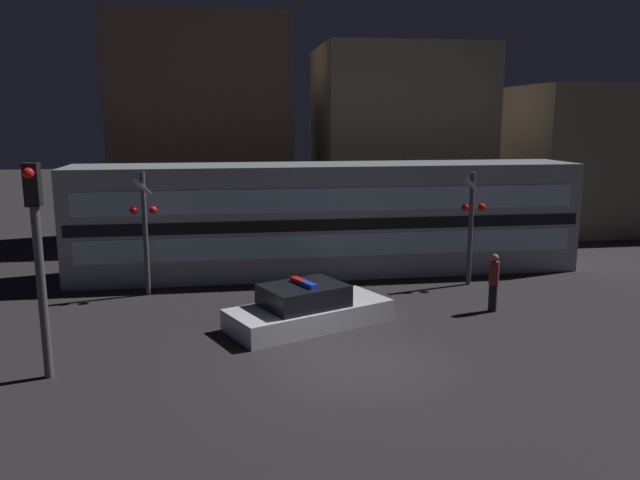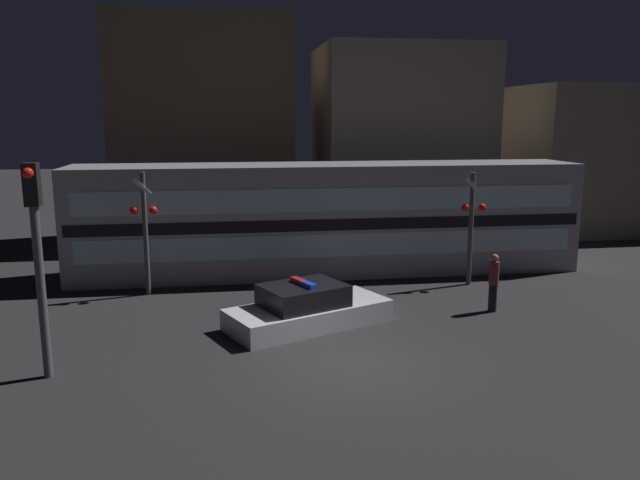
{
  "view_description": "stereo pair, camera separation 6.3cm",
  "coord_description": "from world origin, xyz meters",
  "views": [
    {
      "loc": [
        -2.77,
        -13.33,
        5.58
      ],
      "look_at": [
        0.14,
        5.82,
        1.78
      ],
      "focal_mm": 35.0,
      "sensor_mm": 36.0,
      "label": 1
    },
    {
      "loc": [
        -2.71,
        -13.34,
        5.58
      ],
      "look_at": [
        0.14,
        5.82,
        1.78
      ],
      "focal_mm": 35.0,
      "sensor_mm": 36.0,
      "label": 2
    }
  ],
  "objects": [
    {
      "name": "pedestrian",
      "position": [
        4.88,
        3.3,
        0.88
      ],
      "size": [
        0.29,
        0.29,
        1.72
      ],
      "color": "black",
      "rests_on": "ground_plane"
    },
    {
      "name": "crossing_signal_far",
      "position": [
        -5.32,
        6.58,
        2.21
      ],
      "size": [
        0.84,
        0.37,
        3.94
      ],
      "color": "#4C4C51",
      "rests_on": "ground_plane"
    },
    {
      "name": "building_right",
      "position": [
        16.63,
        15.59,
        3.57
      ],
      "size": [
        10.06,
        5.76,
        7.13
      ],
      "color": "#726656",
      "rests_on": "ground_plane"
    },
    {
      "name": "building_center",
      "position": [
        5.5,
        16.17,
        4.42
      ],
      "size": [
        7.61,
        6.44,
        8.85
      ],
      "color": "#726656",
      "rests_on": "ground_plane"
    },
    {
      "name": "crossing_signal_near",
      "position": [
        5.33,
        6.24,
        2.14
      ],
      "size": [
        0.84,
        0.37,
        3.81
      ],
      "color": "#4C4C51",
      "rests_on": "ground_plane"
    },
    {
      "name": "building_left",
      "position": [
        -3.74,
        16.45,
        5.06
      ],
      "size": [
        8.08,
        4.35,
        10.12
      ],
      "color": "brown",
      "rests_on": "ground_plane"
    },
    {
      "name": "traffic_light_corner",
      "position": [
        -6.71,
        0.24,
        2.86
      ],
      "size": [
        0.3,
        0.46,
        4.68
      ],
      "color": "#4C4C51",
      "rests_on": "ground_plane"
    },
    {
      "name": "ground_plane",
      "position": [
        0.0,
        0.0,
        0.0
      ],
      "size": [
        120.0,
        120.0,
        0.0
      ],
      "primitive_type": "plane",
      "color": "#262326"
    },
    {
      "name": "train",
      "position": [
        0.89,
        8.82,
        1.98
      ],
      "size": [
        18.18,
        2.87,
        3.96
      ],
      "color": "#999EA5",
      "rests_on": "ground_plane"
    },
    {
      "name": "police_car",
      "position": [
        -0.66,
        2.81,
        0.47
      ],
      "size": [
        4.81,
        3.49,
        1.29
      ],
      "rotation": [
        0.0,
        0.0,
        0.42
      ],
      "color": "silver",
      "rests_on": "ground_plane"
    }
  ]
}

